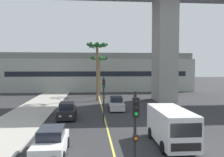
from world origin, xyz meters
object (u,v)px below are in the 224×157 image
at_px(car_queue_second, 67,111).
at_px(traffic_light_median_near, 135,129).
at_px(car_queue_front, 51,143).
at_px(traffic_light_median_far, 104,93).
at_px(delivery_van, 171,126).
at_px(car_queue_third, 116,104).
at_px(palm_tree_mid_median, 97,53).
at_px(palm_tree_near_median, 99,64).

xyz_separation_m(car_queue_second, traffic_light_median_near, (4.16, -14.79, 1.99)).
bearing_deg(traffic_light_median_near, car_queue_front, 129.63).
xyz_separation_m(car_queue_second, traffic_light_median_far, (3.59, -2.16, 1.99)).
distance_m(delivery_van, traffic_light_median_far, 7.91).
relative_size(car_queue_third, delivery_van, 0.79).
xyz_separation_m(delivery_van, traffic_light_median_near, (-3.50, -6.00, 1.43)).
height_order(traffic_light_median_near, traffic_light_median_far, same).
bearing_deg(traffic_light_median_far, palm_tree_mid_median, 90.95).
distance_m(car_queue_front, traffic_light_median_near, 6.67).
bearing_deg(palm_tree_near_median, traffic_light_median_far, -90.63).
bearing_deg(palm_tree_mid_median, palm_tree_near_median, 85.76).
height_order(car_queue_second, car_queue_third, same).
xyz_separation_m(car_queue_second, palm_tree_mid_median, (3.36, 11.84, 6.48)).
bearing_deg(palm_tree_near_median, traffic_light_median_near, -89.39).
height_order(car_queue_front, delivery_van, delivery_van).
bearing_deg(traffic_light_median_far, traffic_light_median_near, -87.40).
height_order(car_queue_third, traffic_light_median_near, traffic_light_median_near).
bearing_deg(delivery_van, car_queue_front, -171.74).
height_order(delivery_van, palm_tree_near_median, palm_tree_near_median).
xyz_separation_m(car_queue_front, palm_tree_near_median, (3.71, 27.86, 4.92)).
bearing_deg(delivery_van, palm_tree_mid_median, 101.79).
xyz_separation_m(car_queue_second, car_queue_third, (5.38, 4.05, 0.00)).
xyz_separation_m(traffic_light_median_far, palm_tree_near_median, (0.22, 20.14, 2.93)).
xyz_separation_m(car_queue_front, traffic_light_median_far, (3.49, 7.73, 1.99)).
bearing_deg(car_queue_second, car_queue_front, -89.40).
distance_m(car_queue_third, traffic_light_median_far, 6.76).
relative_size(car_queue_front, traffic_light_median_far, 0.98).
bearing_deg(palm_tree_mid_median, traffic_light_median_far, -89.05).
height_order(car_queue_front, car_queue_third, same).
height_order(car_queue_front, palm_tree_mid_median, palm_tree_mid_median).
bearing_deg(palm_tree_near_median, palm_tree_mid_median, -94.24).
xyz_separation_m(car_queue_third, palm_tree_mid_median, (-2.02, 7.79, 6.48)).
distance_m(car_queue_third, traffic_light_median_near, 18.98).
xyz_separation_m(traffic_light_median_near, traffic_light_median_far, (-0.57, 12.63, 0.00)).
distance_m(traffic_light_median_near, traffic_light_median_far, 12.65).
bearing_deg(palm_tree_near_median, delivery_van, -81.81).
relative_size(car_queue_front, car_queue_third, 0.99).
bearing_deg(traffic_light_median_far, car_queue_front, -114.29).
distance_m(traffic_light_median_near, palm_tree_near_median, 32.90).
distance_m(car_queue_front, car_queue_second, 9.89).
height_order(car_queue_third, delivery_van, delivery_van).
distance_m(car_queue_third, delivery_van, 13.05).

